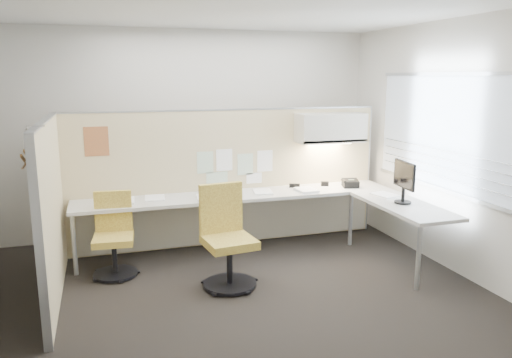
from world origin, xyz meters
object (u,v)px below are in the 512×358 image
object	(u,v)px
desk	(267,205)
chair_right	(227,240)
phone	(350,183)
chair_left	(114,237)
monitor	(404,179)

from	to	relation	value
desk	chair_right	distance (m)	1.13
phone	chair_right	bearing A→B (deg)	-140.46
desk	chair_left	bearing A→B (deg)	-173.59
desk	chair_right	bearing A→B (deg)	-130.45
chair_right	monitor	xyz separation A→B (m)	(2.10, -0.01, 0.52)
chair_left	chair_right	xyz separation A→B (m)	(1.12, -0.65, 0.07)
monitor	chair_right	bearing A→B (deg)	96.37
chair_left	desk	bearing A→B (deg)	12.11
chair_right	phone	distance (m)	2.16
desk	chair_left	xyz separation A→B (m)	(-1.86, -0.21, -0.18)
phone	desk	bearing A→B (deg)	-162.48
chair_left	phone	xyz separation A→B (m)	(3.05, 0.29, 0.36)
chair_right	chair_left	bearing A→B (deg)	142.88
desk	phone	bearing A→B (deg)	4.10
chair_left	monitor	size ratio (longest dim) A/B	1.86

